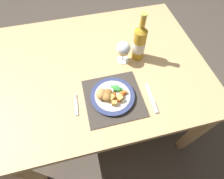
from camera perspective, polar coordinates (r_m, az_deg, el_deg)
ground_plane at (r=1.70m, az=-2.66°, el=-8.25°), size 6.00×6.00×0.00m
dining_table at (r=1.14m, az=-3.96°, el=5.38°), size 1.28×0.99×0.74m
placemat at (r=0.93m, az=0.44°, el=-2.73°), size 0.30×0.29×0.01m
dinner_plate at (r=0.92m, az=0.18°, el=-2.18°), size 0.23×0.23×0.02m
breaded_croquettes at (r=0.89m, az=-2.34°, el=-1.64°), size 0.10×0.10×0.04m
green_beans_pile at (r=0.92m, az=1.52°, el=0.09°), size 0.07×0.08×0.02m
glazed_carrots at (r=0.90m, az=2.68°, el=-2.12°), size 0.08×0.07×0.02m
fork at (r=0.92m, az=-11.56°, el=-5.34°), size 0.02×0.13×0.01m
table_knife at (r=0.94m, az=13.06°, el=-3.49°), size 0.03×0.18×0.01m
wine_glass at (r=1.02m, az=3.80°, el=13.01°), size 0.08×0.08×0.14m
bottle at (r=1.04m, az=8.90°, el=14.87°), size 0.07×0.07×0.30m
roast_potatoes at (r=0.88m, az=0.89°, el=-3.05°), size 0.08×0.07×0.03m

